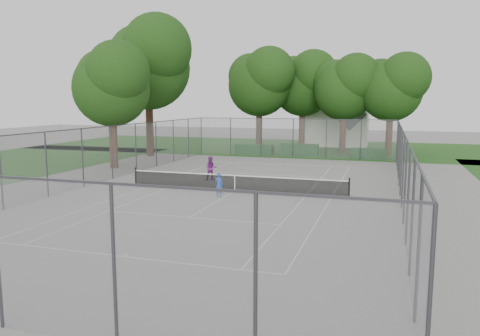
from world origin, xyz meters
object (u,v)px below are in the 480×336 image
(tennis_net, at_px, (235,182))
(woman_player, at_px, (211,168))
(house, at_px, (336,114))
(girl_player, at_px, (219,185))

(tennis_net, relative_size, woman_player, 8.19)
(house, height_order, woman_player, house)
(house, height_order, girl_player, house)
(house, xyz_separation_m, girl_player, (-2.72, -31.59, -2.99))
(tennis_net, xyz_separation_m, house, (2.40, 29.86, 3.14))
(tennis_net, bearing_deg, house, 85.40)
(house, bearing_deg, woman_player, -100.51)
(house, bearing_deg, tennis_net, -94.60)
(house, bearing_deg, girl_player, -94.93)
(girl_player, bearing_deg, tennis_net, -88.59)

